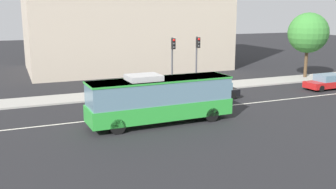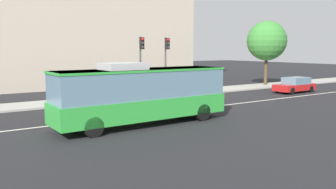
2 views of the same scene
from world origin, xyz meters
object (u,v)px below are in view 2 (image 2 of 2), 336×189
(sedan_red, at_px, (295,85))
(street_tree_kerbside_left, at_px, (267,41))
(traffic_light_mid_block, at_px, (141,57))
(sedan_black, at_px, (189,93))
(transit_bus, at_px, (142,92))
(traffic_light_near_corner, at_px, (166,56))

(sedan_red, height_order, street_tree_kerbside_left, street_tree_kerbside_left)
(traffic_light_mid_block, bearing_deg, sedan_red, 76.29)
(sedan_black, height_order, traffic_light_mid_block, traffic_light_mid_block)
(transit_bus, relative_size, street_tree_kerbside_left, 1.37)
(street_tree_kerbside_left, bearing_deg, traffic_light_near_corner, -173.48)
(street_tree_kerbside_left, bearing_deg, traffic_light_mid_block, -173.86)
(traffic_light_near_corner, bearing_deg, transit_bus, -42.36)
(transit_bus, distance_m, sedan_black, 8.85)
(sedan_red, xyz_separation_m, traffic_light_mid_block, (-14.87, 3.86, 2.84))
(traffic_light_near_corner, height_order, street_tree_kerbside_left, street_tree_kerbside_left)
(transit_bus, xyz_separation_m, sedan_black, (7.11, 5.16, -1.09))
(sedan_black, relative_size, traffic_light_near_corner, 0.87)
(transit_bus, xyz_separation_m, street_tree_kerbside_left, (21.85, 10.21, 3.30))
(transit_bus, bearing_deg, sedan_black, 34.64)
(traffic_light_mid_block, bearing_deg, transit_bus, -28.00)
(transit_bus, bearing_deg, street_tree_kerbside_left, 23.70)
(sedan_red, xyz_separation_m, street_tree_kerbside_left, (2.38, 5.71, 4.38))
(traffic_light_near_corner, bearing_deg, sedan_red, 69.55)
(traffic_light_near_corner, relative_size, traffic_light_mid_block, 1.00)
(sedan_black, distance_m, street_tree_kerbside_left, 16.18)
(sedan_red, relative_size, street_tree_kerbside_left, 0.62)
(transit_bus, height_order, sedan_red, transit_bus)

